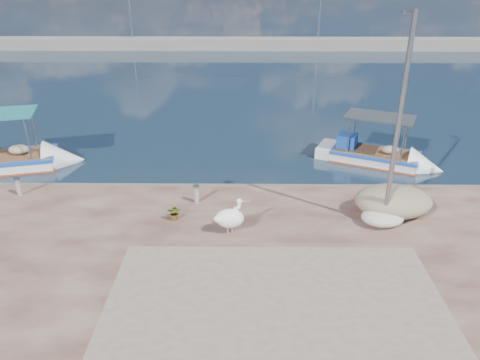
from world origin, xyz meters
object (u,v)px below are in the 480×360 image
Objects in this scene: boat_left at (2,163)px; boat_right at (373,158)px; bollard_near at (197,193)px; lamp_post at (397,133)px; pelican at (230,218)px.

boat_right is (17.36, 0.96, -0.03)m from boat_left.
boat_left is 9.60× the size of bollard_near.
lamp_post is (16.00, -5.77, 3.56)m from boat_left.
boat_left is at bearing 127.55° from pelican.
boat_right is at bearing 33.17° from bollard_near.
boat_right is at bearing -10.99° from boat_left.
pelican is at bearing -44.83° from boat_left.
boat_right is 7.75m from lamp_post.
boat_left is 5.29× the size of pelican.
lamp_post reaches higher than boat_left.
boat_left is 12.53m from pelican.
boat_left is at bearing 160.17° from lamp_post.
lamp_post reaches higher than bollard_near.
boat_left is 1.17× the size of boat_right.
boat_right reaches higher than bollard_near.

